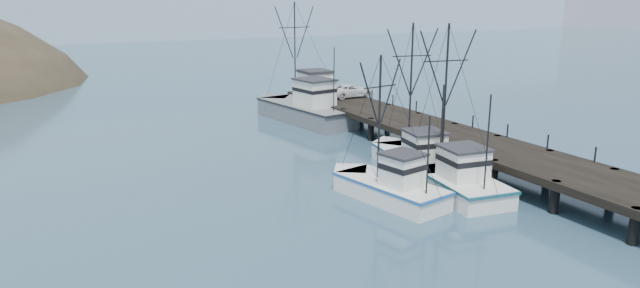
# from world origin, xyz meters

# --- Properties ---
(ground) EXTENTS (400.00, 400.00, 0.00)m
(ground) POSITION_xyz_m (0.00, 0.00, 0.00)
(ground) COLOR #2C4B62
(ground) RESTS_ON ground
(pier) EXTENTS (6.00, 44.00, 2.00)m
(pier) POSITION_xyz_m (14.00, 16.00, 1.69)
(pier) COLOR black
(pier) RESTS_ON ground
(distant_ridge) EXTENTS (360.00, 40.00, 26.00)m
(distant_ridge) POSITION_xyz_m (10.00, 170.00, 0.00)
(distant_ridge) COLOR #9EB2C6
(distant_ridge) RESTS_ON ground
(trawler_near) EXTENTS (4.86, 11.03, 11.14)m
(trawler_near) POSITION_xyz_m (8.75, 7.27, 0.82)
(trawler_near) COLOR white
(trawler_near) RESTS_ON ground
(trawler_mid) EXTENTS (4.51, 9.20, 9.36)m
(trawler_mid) POSITION_xyz_m (4.00, 7.57, 0.82)
(trawler_mid) COLOR white
(trawler_mid) RESTS_ON ground
(trawler_far) EXTENTS (4.98, 10.73, 10.99)m
(trawler_far) POSITION_xyz_m (9.33, 11.89, 0.82)
(trawler_far) COLOR white
(trawler_far) RESTS_ON ground
(work_vessel) EXTENTS (6.14, 14.62, 12.31)m
(work_vessel) POSITION_xyz_m (9.69, 31.20, 1.23)
(work_vessel) COLOR slate
(work_vessel) RESTS_ON ground
(pier_shed) EXTENTS (3.00, 3.20, 2.80)m
(pier_shed) POSITION_xyz_m (12.50, 34.00, 3.42)
(pier_shed) COLOR silver
(pier_shed) RESTS_ON pier
(pickup_truck) EXTENTS (5.13, 2.50, 1.40)m
(pickup_truck) POSITION_xyz_m (15.50, 31.43, 2.70)
(pickup_truck) COLOR silver
(pickup_truck) RESTS_ON pier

